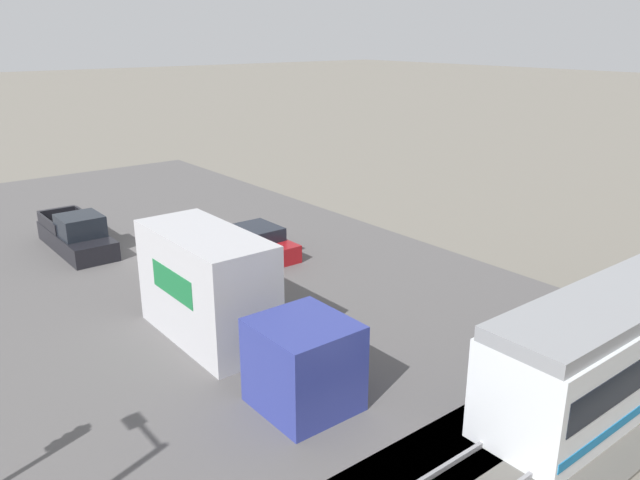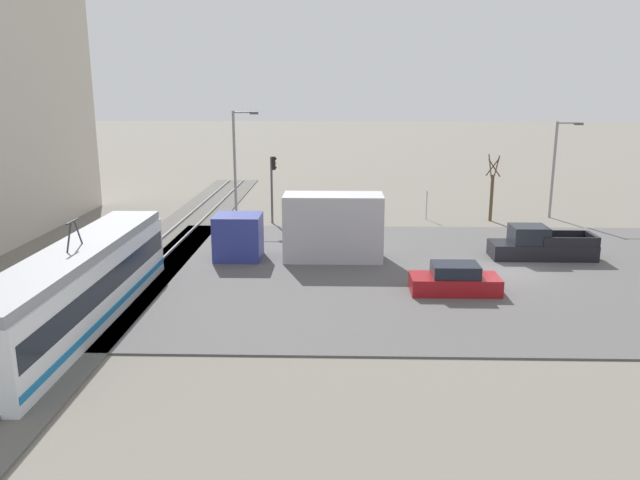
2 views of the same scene
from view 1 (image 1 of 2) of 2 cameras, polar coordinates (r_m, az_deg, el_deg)
The scene contains 6 objects.
ground_plane at distance 31.08m, azimuth -14.80°, elevation -1.04°, with size 320.00×320.00×0.00m, color slate.
road_surface at distance 31.07m, azimuth -14.81°, elevation -0.97°, with size 22.09×39.84×0.08m.
rail_bed at distance 16.76m, azimuth 16.36°, elevation -19.03°, with size 67.77×4.40×0.22m.
box_truck at distance 20.39m, azimuth -8.52°, elevation -5.59°, with size 2.49×9.52×3.75m.
pickup_truck at distance 32.07m, azimuth -21.32°, elevation 0.37°, with size 2.02×5.85×1.88m.
sedan_car_0 at distance 29.36m, azimuth -5.58°, elevation -0.27°, with size 1.87×4.22×1.42m.
Camera 1 is at (11.39, 27.12, 10.04)m, focal length 35.00 mm.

